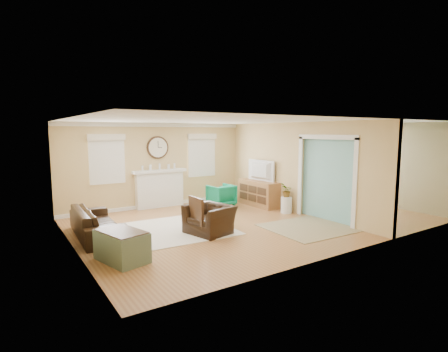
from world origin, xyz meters
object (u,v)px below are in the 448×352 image
(sofa, at_px, (97,222))
(green_chair, at_px, (221,195))
(dining_table, at_px, (319,196))
(eames_chair, at_px, (209,219))
(credenza, at_px, (259,193))

(sofa, distance_m, green_chair, 4.27)
(sofa, relative_size, green_chair, 2.94)
(green_chair, bearing_deg, dining_table, 142.63)
(eames_chair, height_order, credenza, credenza)
(sofa, xyz_separation_m, dining_table, (6.64, -0.50, -0.01))
(green_chair, xyz_separation_m, credenza, (1.00, -0.64, 0.06))
(green_chair, bearing_deg, eames_chair, 48.78)
(eames_chair, height_order, green_chair, green_chair)
(sofa, xyz_separation_m, eames_chair, (2.24, -1.16, 0.01))
(sofa, relative_size, credenza, 1.44)
(sofa, distance_m, credenza, 5.13)
(green_chair, distance_m, dining_table, 3.08)
(credenza, bearing_deg, green_chair, 147.38)
(eames_chair, bearing_deg, dining_table, 84.70)
(dining_table, bearing_deg, sofa, 79.29)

